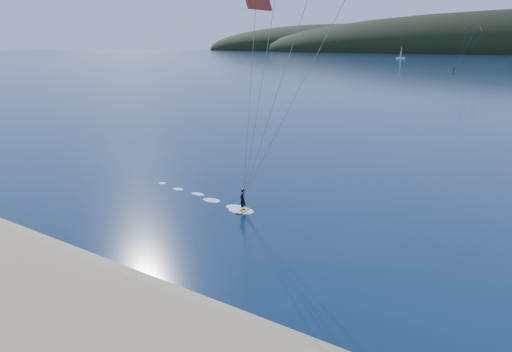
{
  "coord_description": "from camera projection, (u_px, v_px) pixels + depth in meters",
  "views": [
    {
      "loc": [
        18.43,
        -9.59,
        11.55
      ],
      "look_at": [
        4.62,
        10.0,
        5.0
      ],
      "focal_mm": 33.96,
      "sensor_mm": 36.0,
      "label": 1
    }
  ],
  "objects": [
    {
      "name": "ground",
      "position": [
        35.0,
        321.0,
        20.85
      ],
      "size": [
        1800.0,
        1800.0,
        0.0
      ],
      "primitive_type": "plane",
      "color": "#081C3B",
      "rests_on": "ground"
    },
    {
      "name": "wet_sand",
      "position": [
        118.0,
        280.0,
        24.38
      ],
      "size": [
        220.0,
        2.5,
        0.1
      ],
      "color": "#947B56",
      "rests_on": "ground"
    },
    {
      "name": "kitesurfer_far",
      "position": [
        474.0,
        34.0,
        195.3
      ],
      "size": [
        11.04,
        5.65,
        18.06
      ],
      "color": "#C09316",
      "rests_on": "ground"
    },
    {
      "name": "sailboat",
      "position": [
        401.0,
        58.0,
        396.79
      ],
      "size": [
        7.32,
        4.64,
        10.29
      ],
      "color": "white",
      "rests_on": "ground"
    }
  ]
}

